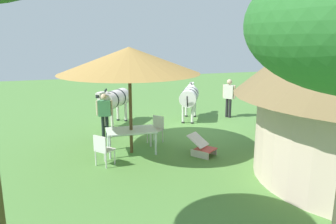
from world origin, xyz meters
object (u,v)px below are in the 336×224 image
(striped_lounge_chair, at_px, (202,147))
(zebra_nearest_camera, at_px, (189,96))
(shade_umbrella, at_px, (129,60))
(patio_chair_near_lawn, at_px, (157,127))
(patio_dining_table, at_px, (131,132))
(standing_watcher, at_px, (229,95))
(zebra_by_umbrella, at_px, (114,100))
(patio_chair_west_end, at_px, (103,148))
(guest_beside_umbrella, at_px, (104,112))

(striped_lounge_chair, distance_m, zebra_nearest_camera, 4.45)
(shade_umbrella, relative_size, patio_chair_near_lawn, 4.67)
(patio_dining_table, xyz_separation_m, zebra_nearest_camera, (-3.24, -3.31, 0.37))
(zebra_nearest_camera, bearing_deg, standing_watcher, 22.57)
(zebra_nearest_camera, distance_m, zebra_by_umbrella, 3.22)
(striped_lounge_chair, bearing_deg, patio_chair_west_end, -37.44)
(zebra_nearest_camera, bearing_deg, patio_dining_table, -106.98)
(shade_umbrella, xyz_separation_m, patio_chair_near_lawn, (-1.03, -0.76, -2.34))
(guest_beside_umbrella, bearing_deg, standing_watcher, -156.19)
(guest_beside_umbrella, relative_size, zebra_by_umbrella, 0.86)
(zebra_nearest_camera, bearing_deg, striped_lounge_chair, -78.88)
(striped_lounge_chair, height_order, zebra_by_umbrella, zebra_by_umbrella)
(shade_umbrella, distance_m, patio_chair_near_lawn, 2.67)
(shade_umbrella, distance_m, guest_beside_umbrella, 2.68)
(patio_dining_table, distance_m, zebra_by_umbrella, 3.52)
(standing_watcher, distance_m, zebra_nearest_camera, 1.81)
(standing_watcher, distance_m, zebra_by_umbrella, 5.03)
(patio_dining_table, relative_size, patio_chair_near_lawn, 1.72)
(shade_umbrella, distance_m, patio_chair_west_end, 2.67)
(patio_chair_west_end, bearing_deg, shade_umbrella, 90.00)
(patio_dining_table, bearing_deg, standing_watcher, -147.99)
(shade_umbrella, bearing_deg, zebra_nearest_camera, -134.39)
(zebra_by_umbrella, bearing_deg, standing_watcher, -145.71)
(patio_chair_near_lawn, xyz_separation_m, standing_watcher, (-4.01, -2.39, 0.51))
(standing_watcher, relative_size, zebra_nearest_camera, 0.85)
(shade_umbrella, bearing_deg, zebra_by_umbrella, -90.36)
(patio_chair_west_end, bearing_deg, striped_lounge_chair, 48.30)
(standing_watcher, bearing_deg, guest_beside_umbrella, 69.76)
(patio_dining_table, distance_m, zebra_nearest_camera, 4.64)
(patio_chair_west_end, relative_size, zebra_nearest_camera, 0.45)
(patio_chair_near_lawn, xyz_separation_m, patio_chair_west_end, (2.01, 1.60, 0.00))
(patio_dining_table, bearing_deg, zebra_by_umbrella, -90.36)
(patio_chair_near_lawn, height_order, patio_chair_west_end, same)
(patio_dining_table, relative_size, zebra_by_umbrella, 0.84)
(patio_chair_near_lawn, bearing_deg, patio_dining_table, 90.00)
(guest_beside_umbrella, bearing_deg, zebra_by_umbrella, -99.00)
(patio_chair_near_lawn, distance_m, striped_lounge_chair, 1.94)
(guest_beside_umbrella, bearing_deg, patio_chair_near_lawn, 157.31)
(patio_chair_west_end, height_order, guest_beside_umbrella, guest_beside_umbrella)
(shade_umbrella, distance_m, zebra_nearest_camera, 4.98)
(patio_chair_near_lawn, height_order, zebra_nearest_camera, zebra_nearest_camera)
(patio_dining_table, height_order, zebra_by_umbrella, zebra_by_umbrella)
(guest_beside_umbrella, xyz_separation_m, zebra_by_umbrella, (-0.59, -1.69, 0.08))
(guest_beside_umbrella, height_order, zebra_nearest_camera, guest_beside_umbrella)
(patio_chair_west_end, distance_m, zebra_nearest_camera, 5.93)
(patio_chair_west_end, distance_m, guest_beside_umbrella, 2.71)
(zebra_by_umbrella, bearing_deg, patio_chair_west_end, 115.27)
(shade_umbrella, relative_size, guest_beside_umbrella, 2.64)
(guest_beside_umbrella, relative_size, standing_watcher, 0.93)
(patio_chair_near_lawn, distance_m, zebra_nearest_camera, 3.40)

